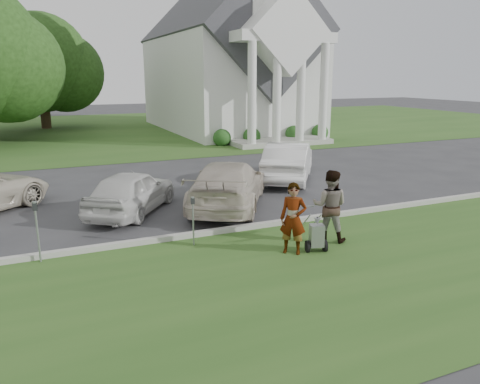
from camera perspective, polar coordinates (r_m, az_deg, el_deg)
ground at (r=12.45m, az=0.70°, el=-5.55°), size 120.00×120.00×0.00m
grass_strip at (r=10.00m, az=7.91°, el=-10.78°), size 80.00×7.00×0.01m
church_lawn at (r=38.22m, az=-16.32°, el=7.28°), size 80.00×30.00×0.01m
curb at (r=12.90m, az=-0.31°, el=-4.48°), size 80.00×0.18×0.15m
church at (r=36.56m, az=-1.40°, el=16.86°), size 9.19×19.00×24.10m
tree_back at (r=40.68m, az=-23.14°, el=13.79°), size 9.61×7.60×8.89m
striping_cart at (r=11.49m, az=9.31°, el=-5.33°), size 0.67×1.07×0.93m
person_left at (r=11.17m, az=6.49°, el=-3.31°), size 0.75×0.72×1.73m
person_right at (r=12.14m, az=10.88°, el=-1.73°), size 1.14×1.12×1.86m
parking_meter_near at (r=11.68m, az=-5.75°, el=-2.84°), size 0.09×0.08×1.27m
parking_meter_far at (r=11.50m, az=-23.54°, el=-3.66°), size 0.10×0.09×1.45m
car_b at (r=14.84m, az=-13.10°, el=0.06°), size 3.64×4.18×1.36m
car_c at (r=15.10m, az=-1.47°, el=0.94°), size 4.45×5.49×1.50m
car_d at (r=19.07m, az=5.91°, el=3.74°), size 4.07×4.81×1.56m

